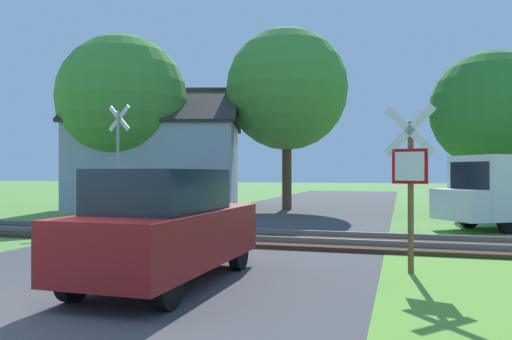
{
  "coord_description": "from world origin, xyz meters",
  "views": [
    {
      "loc": [
        4.35,
        -5.13,
        1.73
      ],
      "look_at": [
        0.5,
        8.02,
        1.8
      ],
      "focal_mm": 35.0,
      "sensor_mm": 36.0,
      "label": 1
    }
  ],
  "objects_px": {
    "tree_left": "(123,100)",
    "parked_car": "(166,226)",
    "crossing_sign_far": "(118,156)",
    "tree_center": "(287,90)",
    "house": "(159,164)",
    "tree_right": "(490,110)",
    "stop_sign_near": "(410,176)"
  },
  "relations": [
    {
      "from": "house",
      "to": "crossing_sign_far",
      "type": "bearing_deg",
      "value": -88.64
    },
    {
      "from": "crossing_sign_far",
      "to": "tree_left",
      "type": "relative_size",
      "value": 0.5
    },
    {
      "from": "tree_center",
      "to": "crossing_sign_far",
      "type": "bearing_deg",
      "value": -114.72
    },
    {
      "from": "crossing_sign_far",
      "to": "house",
      "type": "distance_m",
      "value": 7.46
    },
    {
      "from": "crossing_sign_far",
      "to": "tree_left",
      "type": "height_order",
      "value": "tree_left"
    },
    {
      "from": "crossing_sign_far",
      "to": "house",
      "type": "height_order",
      "value": "house"
    },
    {
      "from": "house",
      "to": "parked_car",
      "type": "height_order",
      "value": "house"
    },
    {
      "from": "house",
      "to": "tree_center",
      "type": "distance_m",
      "value": 7.05
    },
    {
      "from": "tree_left",
      "to": "parked_car",
      "type": "xyz_separation_m",
      "value": [
        8.64,
        -12.94,
        -4.12
      ]
    },
    {
      "from": "tree_left",
      "to": "parked_car",
      "type": "distance_m",
      "value": 16.09
    },
    {
      "from": "stop_sign_near",
      "to": "tree_left",
      "type": "bearing_deg",
      "value": -27.6
    },
    {
      "from": "tree_center",
      "to": "tree_left",
      "type": "distance_m",
      "value": 7.57
    },
    {
      "from": "tree_left",
      "to": "parked_car",
      "type": "bearing_deg",
      "value": -56.27
    },
    {
      "from": "tree_center",
      "to": "parked_car",
      "type": "relative_size",
      "value": 2.11
    },
    {
      "from": "house",
      "to": "tree_center",
      "type": "relative_size",
      "value": 1.06
    },
    {
      "from": "tree_right",
      "to": "parked_car",
      "type": "relative_size",
      "value": 1.67
    },
    {
      "from": "house",
      "to": "tree_left",
      "type": "relative_size",
      "value": 1.14
    },
    {
      "from": "crossing_sign_far",
      "to": "tree_left",
      "type": "distance_m",
      "value": 6.86
    },
    {
      "from": "house",
      "to": "parked_car",
      "type": "distance_m",
      "value": 16.56
    },
    {
      "from": "house",
      "to": "tree_right",
      "type": "height_order",
      "value": "tree_right"
    },
    {
      "from": "house",
      "to": "parked_car",
      "type": "bearing_deg",
      "value": -77.99
    },
    {
      "from": "crossing_sign_far",
      "to": "tree_right",
      "type": "height_order",
      "value": "tree_right"
    },
    {
      "from": "tree_left",
      "to": "parked_car",
      "type": "height_order",
      "value": "tree_left"
    },
    {
      "from": "crossing_sign_far",
      "to": "tree_right",
      "type": "xyz_separation_m",
      "value": [
        12.5,
        7.83,
        2.02
      ]
    },
    {
      "from": "tree_left",
      "to": "tree_center",
      "type": "bearing_deg",
      "value": 22.34
    },
    {
      "from": "tree_center",
      "to": "house",
      "type": "bearing_deg",
      "value": -168.89
    },
    {
      "from": "tree_center",
      "to": "tree_left",
      "type": "xyz_separation_m",
      "value": [
        -6.97,
        -2.87,
        -0.62
      ]
    },
    {
      "from": "stop_sign_near",
      "to": "crossing_sign_far",
      "type": "bearing_deg",
      "value": -17.13
    },
    {
      "from": "stop_sign_near",
      "to": "house",
      "type": "xyz_separation_m",
      "value": [
        -11.32,
        12.71,
        0.47
      ]
    },
    {
      "from": "stop_sign_near",
      "to": "tree_right",
      "type": "bearing_deg",
      "value": -89.79
    },
    {
      "from": "stop_sign_near",
      "to": "tree_left",
      "type": "height_order",
      "value": "tree_left"
    },
    {
      "from": "crossing_sign_far",
      "to": "tree_center",
      "type": "xyz_separation_m",
      "value": [
        3.82,
        8.31,
        3.36
      ]
    }
  ]
}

